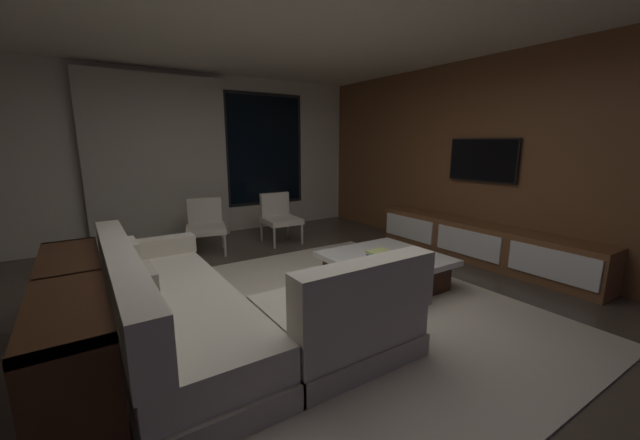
# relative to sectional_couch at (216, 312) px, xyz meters

# --- Properties ---
(floor) EXTENTS (9.20, 9.20, 0.00)m
(floor) POSITION_rel_sectional_couch_xyz_m (0.87, 0.08, -0.29)
(floor) COLOR #473D33
(back_wall_with_window) EXTENTS (6.60, 0.30, 2.70)m
(back_wall_with_window) POSITION_rel_sectional_couch_xyz_m (0.81, 3.70, 1.05)
(back_wall_with_window) COLOR beige
(back_wall_with_window) RESTS_ON floor
(media_wall) EXTENTS (0.12, 7.80, 2.70)m
(media_wall) POSITION_rel_sectional_couch_xyz_m (3.93, 0.08, 1.06)
(media_wall) COLOR brown
(media_wall) RESTS_ON floor
(area_rug) EXTENTS (3.20, 3.80, 0.01)m
(area_rug) POSITION_rel_sectional_couch_xyz_m (1.22, -0.02, -0.28)
(area_rug) COLOR beige
(area_rug) RESTS_ON floor
(sectional_couch) EXTENTS (1.98, 2.50, 0.82)m
(sectional_couch) POSITION_rel_sectional_couch_xyz_m (0.00, 0.00, 0.00)
(sectional_couch) COLOR #B1A997
(sectional_couch) RESTS_ON floor
(coffee_table) EXTENTS (1.16, 1.16, 0.36)m
(coffee_table) POSITION_rel_sectional_couch_xyz_m (1.96, 0.18, -0.10)
(coffee_table) COLOR #3B2011
(coffee_table) RESTS_ON floor
(book_stack_on_coffee_table) EXTENTS (0.26, 0.20, 0.08)m
(book_stack_on_coffee_table) POSITION_rel_sectional_couch_xyz_m (1.85, 0.15, 0.11)
(book_stack_on_coffee_table) COLOR #8D5B79
(book_stack_on_coffee_table) RESTS_ON coffee_table
(accent_chair_near_window) EXTENTS (0.56, 0.58, 0.78)m
(accent_chair_near_window) POSITION_rel_sectional_couch_xyz_m (1.86, 2.56, 0.14)
(accent_chair_near_window) COLOR #B2ADA0
(accent_chair_near_window) RESTS_ON floor
(accent_chair_by_curtain) EXTENTS (0.67, 0.68, 0.78)m
(accent_chair_by_curtain) POSITION_rel_sectional_couch_xyz_m (0.70, 2.63, 0.14)
(accent_chair_by_curtain) COLOR #B2ADA0
(accent_chair_by_curtain) RESTS_ON floor
(media_console) EXTENTS (0.46, 3.10, 0.52)m
(media_console) POSITION_rel_sectional_couch_xyz_m (3.64, 0.13, -0.04)
(media_console) COLOR brown
(media_console) RESTS_ON floor
(mounted_tv) EXTENTS (0.05, 0.99, 0.58)m
(mounted_tv) POSITION_rel_sectional_couch_xyz_m (3.82, 0.33, 1.06)
(mounted_tv) COLOR black
(console_table_behind_couch) EXTENTS (0.40, 2.10, 0.74)m
(console_table_behind_couch) POSITION_rel_sectional_couch_xyz_m (-0.91, 0.13, 0.12)
(console_table_behind_couch) COLOR #3B2011
(console_table_behind_couch) RESTS_ON floor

